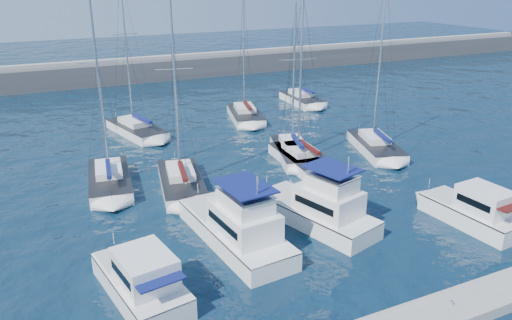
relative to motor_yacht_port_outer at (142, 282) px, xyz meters
name	(u,v)px	position (x,y,z in m)	size (l,w,h in m)	color
ground	(325,220)	(13.00, 3.25, -0.94)	(220.00, 220.00, 0.00)	black
breakwater	(143,73)	(13.00, 55.25, 0.11)	(160.00, 6.00, 4.45)	#424244
dock	(450,311)	(13.00, -7.75, -0.64)	(40.00, 2.20, 0.60)	gray
dock_cleat_centre	(451,303)	(13.00, -7.75, -0.22)	(0.16, 0.16, 0.25)	silver
motor_yacht_port_outer	(142,282)	(0.00, 0.00, 0.00)	(3.97, 7.17, 3.20)	white
motor_yacht_port_inner	(238,228)	(6.44, 2.80, 0.19)	(4.21, 9.94, 4.69)	white
motor_yacht_stbd_inner	(320,209)	(12.26, 2.86, 0.19)	(5.48, 9.16, 4.69)	white
motor_yacht_stbd_outer	(475,212)	(21.37, -1.45, 0.00)	(3.20, 6.79, 3.20)	white
sailboat_mid_a	(110,180)	(0.99, 15.20, -0.42)	(4.10, 8.40, 15.08)	white
sailboat_mid_b	(181,182)	(5.87, 12.40, -0.42)	(4.51, 8.56, 14.43)	white
sailboat_mid_c	(294,152)	(17.01, 14.79, -0.43)	(5.06, 8.35, 13.65)	white
sailboat_mid_d	(302,159)	(16.80, 12.97, -0.43)	(3.67, 7.84, 14.19)	white
sailboat_mid_e	(376,146)	(24.67, 12.97, -0.41)	(5.32, 8.58, 15.66)	white
sailboat_back_a	(137,129)	(5.84, 27.57, -0.41)	(4.97, 8.75, 15.96)	white
sailboat_back_b	(245,115)	(18.12, 27.83, -0.42)	(4.94, 8.30, 15.03)	white
sailboat_back_c	(302,99)	(27.64, 31.61, -0.42)	(3.45, 7.55, 14.20)	white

